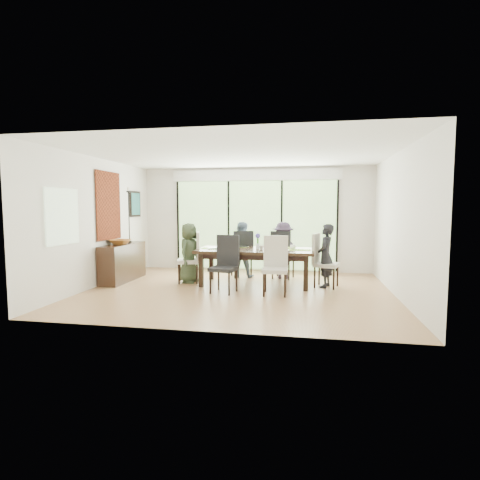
% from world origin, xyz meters
% --- Properties ---
extents(floor, '(6.00, 5.00, 0.01)m').
position_xyz_m(floor, '(0.00, 0.00, -0.01)').
color(floor, brown).
rests_on(floor, ground).
extents(ceiling, '(6.00, 5.00, 0.01)m').
position_xyz_m(ceiling, '(0.00, 0.00, 2.71)').
color(ceiling, white).
rests_on(ceiling, wall_back).
extents(wall_back, '(6.00, 0.02, 2.70)m').
position_xyz_m(wall_back, '(0.00, 2.51, 1.35)').
color(wall_back, silver).
rests_on(wall_back, floor).
extents(wall_front, '(6.00, 0.02, 2.70)m').
position_xyz_m(wall_front, '(0.00, -2.51, 1.35)').
color(wall_front, silver).
rests_on(wall_front, floor).
extents(wall_left, '(0.02, 5.00, 2.70)m').
position_xyz_m(wall_left, '(-3.01, 0.00, 1.35)').
color(wall_left, silver).
rests_on(wall_left, floor).
extents(wall_right, '(0.02, 5.00, 2.70)m').
position_xyz_m(wall_right, '(3.01, 0.00, 1.35)').
color(wall_right, white).
rests_on(wall_right, floor).
extents(glass_doors, '(4.20, 0.02, 2.30)m').
position_xyz_m(glass_doors, '(0.00, 2.47, 1.20)').
color(glass_doors, '#598C3F').
rests_on(glass_doors, wall_back).
extents(blinds_header, '(4.40, 0.06, 0.28)m').
position_xyz_m(blinds_header, '(0.00, 2.46, 2.50)').
color(blinds_header, white).
rests_on(blinds_header, wall_back).
extents(mullion_a, '(0.05, 0.04, 2.30)m').
position_xyz_m(mullion_a, '(-2.10, 2.46, 1.20)').
color(mullion_a, black).
rests_on(mullion_a, wall_back).
extents(mullion_b, '(0.05, 0.04, 2.30)m').
position_xyz_m(mullion_b, '(-0.70, 2.46, 1.20)').
color(mullion_b, black).
rests_on(mullion_b, wall_back).
extents(mullion_c, '(0.05, 0.04, 2.30)m').
position_xyz_m(mullion_c, '(0.70, 2.46, 1.20)').
color(mullion_c, black).
rests_on(mullion_c, wall_back).
extents(mullion_d, '(0.05, 0.04, 2.30)m').
position_xyz_m(mullion_d, '(2.10, 2.46, 1.20)').
color(mullion_d, black).
rests_on(mullion_d, wall_back).
extents(side_window, '(0.02, 0.90, 1.00)m').
position_xyz_m(side_window, '(-2.97, -1.20, 1.50)').
color(side_window, '#8CAD7F').
rests_on(side_window, wall_left).
extents(deck, '(6.00, 1.80, 0.10)m').
position_xyz_m(deck, '(0.00, 3.40, -0.05)').
color(deck, brown).
rests_on(deck, ground).
extents(rail_top, '(6.00, 0.08, 0.06)m').
position_xyz_m(rail_top, '(0.00, 4.20, 0.55)').
color(rail_top, brown).
rests_on(rail_top, deck).
extents(foliage_left, '(3.20, 3.20, 3.20)m').
position_xyz_m(foliage_left, '(-1.80, 5.20, 1.44)').
color(foliage_left, '#14380F').
rests_on(foliage_left, ground).
extents(foliage_mid, '(4.00, 4.00, 4.00)m').
position_xyz_m(foliage_mid, '(0.40, 5.80, 1.80)').
color(foliage_mid, '#14380F').
rests_on(foliage_mid, ground).
extents(foliage_right, '(2.80, 2.80, 2.80)m').
position_xyz_m(foliage_right, '(2.20, 5.00, 1.26)').
color(foliage_right, '#14380F').
rests_on(foliage_right, ground).
extents(foliage_far, '(3.60, 3.60, 3.60)m').
position_xyz_m(foliage_far, '(-0.60, 6.50, 1.62)').
color(foliage_far, '#14380F').
rests_on(foliage_far, ground).
extents(table_top, '(2.46, 1.13, 0.06)m').
position_xyz_m(table_top, '(0.26, 0.66, 0.74)').
color(table_top, black).
rests_on(table_top, floor).
extents(table_apron, '(2.26, 0.92, 0.10)m').
position_xyz_m(table_apron, '(0.26, 0.66, 0.65)').
color(table_apron, black).
rests_on(table_apron, floor).
extents(table_leg_fl, '(0.09, 0.09, 0.71)m').
position_xyz_m(table_leg_fl, '(-0.82, 0.23, 0.35)').
color(table_leg_fl, black).
rests_on(table_leg_fl, floor).
extents(table_leg_fr, '(0.09, 0.09, 0.71)m').
position_xyz_m(table_leg_fr, '(1.34, 0.23, 0.35)').
color(table_leg_fr, black).
rests_on(table_leg_fr, floor).
extents(table_leg_bl, '(0.09, 0.09, 0.71)m').
position_xyz_m(table_leg_bl, '(-0.82, 1.09, 0.35)').
color(table_leg_bl, black).
rests_on(table_leg_bl, floor).
extents(table_leg_br, '(0.09, 0.09, 0.71)m').
position_xyz_m(table_leg_br, '(1.34, 1.09, 0.35)').
color(table_leg_br, black).
rests_on(table_leg_br, floor).
extents(chair_left_end, '(0.58, 0.58, 1.13)m').
position_xyz_m(chair_left_end, '(-1.24, 0.66, 0.56)').
color(chair_left_end, silver).
rests_on(chair_left_end, floor).
extents(chair_right_end, '(0.58, 0.58, 1.13)m').
position_xyz_m(chair_right_end, '(1.76, 0.66, 0.56)').
color(chair_right_end, beige).
rests_on(chair_right_end, floor).
extents(chair_far_left, '(0.62, 0.62, 1.13)m').
position_xyz_m(chair_far_left, '(-0.19, 1.51, 0.56)').
color(chair_far_left, black).
rests_on(chair_far_left, floor).
extents(chair_far_right, '(0.57, 0.57, 1.13)m').
position_xyz_m(chair_far_right, '(0.81, 1.51, 0.56)').
color(chair_far_right, black).
rests_on(chair_far_right, floor).
extents(chair_near_left, '(0.55, 0.55, 1.13)m').
position_xyz_m(chair_near_left, '(-0.24, -0.21, 0.56)').
color(chair_near_left, black).
rests_on(chair_near_left, floor).
extents(chair_near_right, '(0.48, 0.48, 1.13)m').
position_xyz_m(chair_near_right, '(0.76, -0.21, 0.56)').
color(chair_near_right, beige).
rests_on(chair_near_right, floor).
extents(person_left_end, '(0.49, 0.67, 1.32)m').
position_xyz_m(person_left_end, '(-1.22, 0.66, 0.66)').
color(person_left_end, '#38462F').
rests_on(person_left_end, floor).
extents(person_right_end, '(0.53, 0.70, 1.32)m').
position_xyz_m(person_right_end, '(1.74, 0.66, 0.66)').
color(person_right_end, black).
rests_on(person_right_end, floor).
extents(person_far_left, '(0.64, 0.43, 1.32)m').
position_xyz_m(person_far_left, '(-0.19, 1.49, 0.66)').
color(person_far_left, slate).
rests_on(person_far_left, floor).
extents(person_far_right, '(0.66, 0.46, 1.32)m').
position_xyz_m(person_far_right, '(0.81, 1.49, 0.66)').
color(person_far_right, '#2B2132').
rests_on(person_far_right, floor).
extents(placemat_left, '(0.45, 0.33, 0.01)m').
position_xyz_m(placemat_left, '(-0.69, 0.66, 0.77)').
color(placemat_left, '#7EB841').
rests_on(placemat_left, table_top).
extents(placemat_right, '(0.45, 0.33, 0.01)m').
position_xyz_m(placemat_right, '(1.21, 0.66, 0.77)').
color(placemat_right, '#7AA43A').
rests_on(placemat_right, table_top).
extents(placemat_far_l, '(0.45, 0.33, 0.01)m').
position_xyz_m(placemat_far_l, '(-0.19, 1.06, 0.77)').
color(placemat_far_l, '#82B741').
rests_on(placemat_far_l, table_top).
extents(placemat_far_r, '(0.45, 0.33, 0.01)m').
position_xyz_m(placemat_far_r, '(0.81, 1.06, 0.77)').
color(placemat_far_r, '#A2C345').
rests_on(placemat_far_r, table_top).
extents(placemat_paper, '(0.45, 0.33, 0.01)m').
position_xyz_m(placemat_paper, '(-0.29, 0.36, 0.77)').
color(placemat_paper, white).
rests_on(placemat_paper, table_top).
extents(tablet_far_l, '(0.27, 0.18, 0.01)m').
position_xyz_m(tablet_far_l, '(-0.09, 1.01, 0.78)').
color(tablet_far_l, black).
rests_on(tablet_far_l, table_top).
extents(tablet_far_r, '(0.25, 0.17, 0.01)m').
position_xyz_m(tablet_far_r, '(0.76, 1.01, 0.78)').
color(tablet_far_r, black).
rests_on(tablet_far_r, table_top).
extents(papers, '(0.31, 0.23, 0.00)m').
position_xyz_m(papers, '(0.96, 0.61, 0.77)').
color(papers, white).
rests_on(papers, table_top).
extents(platter_base, '(0.27, 0.27, 0.02)m').
position_xyz_m(platter_base, '(-0.29, 0.36, 0.79)').
color(platter_base, white).
rests_on(platter_base, table_top).
extents(platter_snacks, '(0.21, 0.21, 0.01)m').
position_xyz_m(platter_snacks, '(-0.29, 0.36, 0.81)').
color(platter_snacks, orange).
rests_on(platter_snacks, table_top).
extents(vase, '(0.08, 0.08, 0.12)m').
position_xyz_m(vase, '(0.31, 0.71, 0.83)').
color(vase, silver).
rests_on(vase, table_top).
extents(hyacinth_stems, '(0.04, 0.04, 0.16)m').
position_xyz_m(hyacinth_stems, '(0.31, 0.71, 0.96)').
color(hyacinth_stems, '#337226').
rests_on(hyacinth_stems, table_top).
extents(hyacinth_blooms, '(0.11, 0.11, 0.11)m').
position_xyz_m(hyacinth_blooms, '(0.31, 0.71, 1.06)').
color(hyacinth_blooms, '#5246AF').
rests_on(hyacinth_blooms, table_top).
extents(laptop, '(0.40, 0.38, 0.03)m').
position_xyz_m(laptop, '(-0.59, 0.56, 0.78)').
color(laptop, silver).
rests_on(laptop, table_top).
extents(cup_a, '(0.18, 0.18, 0.10)m').
position_xyz_m(cup_a, '(-0.44, 0.81, 0.82)').
color(cup_a, white).
rests_on(cup_a, table_top).
extents(cup_b, '(0.14, 0.14, 0.09)m').
position_xyz_m(cup_b, '(0.41, 0.56, 0.82)').
color(cup_b, white).
rests_on(cup_b, table_top).
extents(cup_c, '(0.14, 0.14, 0.10)m').
position_xyz_m(cup_c, '(1.06, 0.76, 0.82)').
color(cup_c, white).
rests_on(cup_c, table_top).
extents(book, '(0.17, 0.23, 0.02)m').
position_xyz_m(book, '(0.51, 0.71, 0.78)').
color(book, white).
rests_on(book, table_top).
extents(sideboard, '(0.42, 1.50, 0.84)m').
position_xyz_m(sideboard, '(-2.76, 0.58, 0.42)').
color(sideboard, black).
rests_on(sideboard, floor).
extents(bowl, '(0.44, 0.44, 0.11)m').
position_xyz_m(bowl, '(-2.76, 0.48, 0.90)').
color(bowl, brown).
rests_on(bowl, sideboard).
extents(candlestick_base, '(0.09, 0.09, 0.04)m').
position_xyz_m(candlestick_base, '(-2.76, 0.93, 0.86)').
color(candlestick_base, black).
rests_on(candlestick_base, sideboard).
extents(candlestick_shaft, '(0.02, 0.02, 1.17)m').
position_xyz_m(candlestick_shaft, '(-2.76, 0.93, 1.45)').
color(candlestick_shaft, black).
rests_on(candlestick_shaft, sideboard).
extents(candlestick_pan, '(0.09, 0.09, 0.03)m').
position_xyz_m(candlestick_pan, '(-2.76, 0.93, 2.03)').
color(candlestick_pan, black).
rests_on(candlestick_pan, sideboard).
extents(candle, '(0.03, 0.03, 0.09)m').
position_xyz_m(candle, '(-2.76, 0.93, 2.08)').
color(candle, silver).
rests_on(candle, sideboard).
extents(tapestry, '(0.02, 1.00, 1.50)m').
position_xyz_m(tapestry, '(-2.97, 0.40, 1.70)').
color(tapestry, maroon).
rests_on(tapestry, wall_left).
extents(art_frame, '(0.03, 0.55, 0.65)m').
position_xyz_m(art_frame, '(-2.97, 1.70, 1.75)').
color(art_frame, black).
rests_on(art_frame, wall_left).
extents(art_canvas, '(0.01, 0.45, 0.55)m').
position_xyz_m(art_canvas, '(-2.95, 1.70, 1.75)').
color(art_canvas, '#195051').
rests_on(art_canvas, wall_left).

